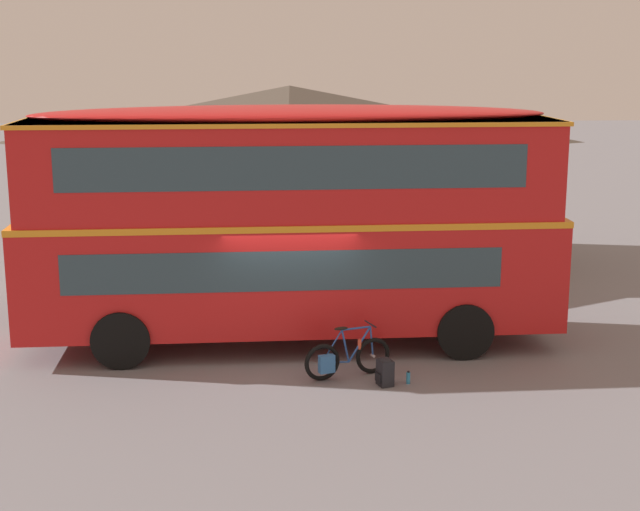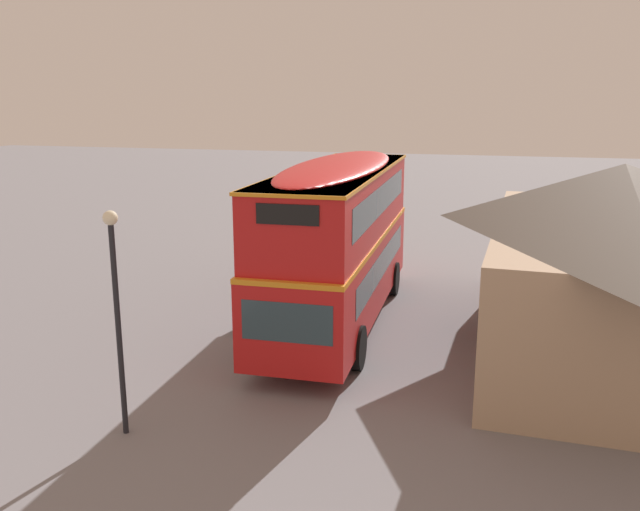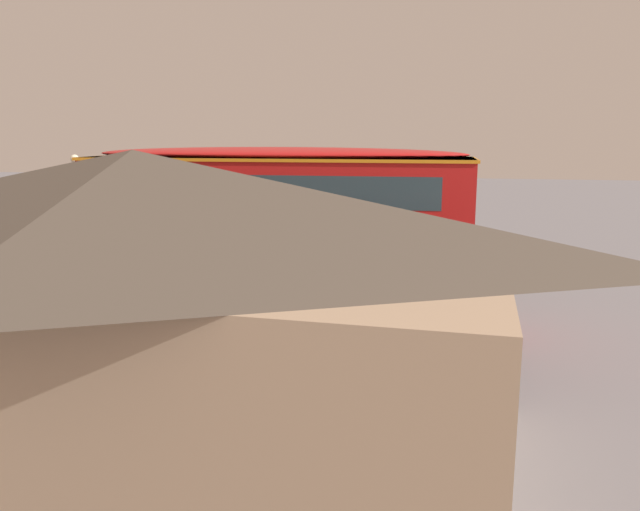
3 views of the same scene
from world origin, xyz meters
name	(u,v)px [view 2 (image 2 of 3)]	position (x,y,z in m)	size (l,w,h in m)	color
ground_plane	(316,320)	(0.00, 0.00, 0.00)	(120.00, 120.00, 0.00)	slate
double_decker_bus	(339,235)	(0.07, 0.71, 2.64)	(10.57, 2.81, 4.79)	black
touring_bicycle	(263,314)	(0.96, -1.33, 0.37)	(1.62, 0.78, 0.96)	black
backpack_on_ground	(240,323)	(1.62, -1.78, 0.27)	(0.34, 0.35, 0.52)	black
water_bottle_blue_sports	(236,334)	(2.05, -1.72, 0.11)	(0.07, 0.07, 0.23)	#338CBF
pub_building	(616,257)	(0.28, 8.06, 2.50)	(11.72, 6.90, 4.89)	tan
street_lamp	(116,299)	(7.61, -1.82, 2.78)	(0.28, 0.28, 4.47)	black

